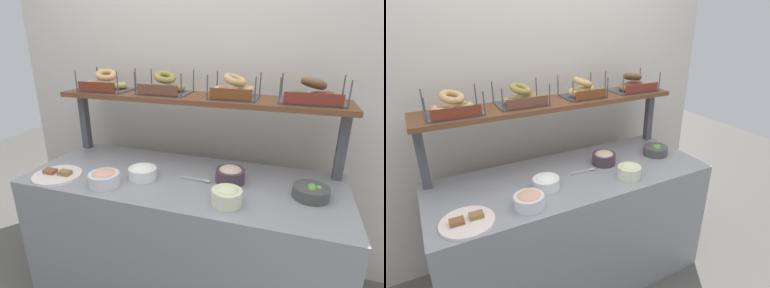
{
  "view_description": "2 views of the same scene",
  "coord_description": "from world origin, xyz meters",
  "views": [
    {
      "loc": [
        0.55,
        -1.46,
        1.61
      ],
      "look_at": [
        0.05,
        0.01,
        1.06
      ],
      "focal_mm": 28.1,
      "sensor_mm": 36.0,
      "label": 1
    },
    {
      "loc": [
        -0.83,
        -1.62,
        1.82
      ],
      "look_at": [
        0.06,
        0.04,
        1.04
      ],
      "focal_mm": 29.53,
      "sensor_mm": 36.0,
      "label": 2
    }
  ],
  "objects": [
    {
      "name": "bowl_lox_spread",
      "position": [
        -0.37,
        -0.22,
        0.89
      ],
      "size": [
        0.17,
        0.17,
        0.09
      ],
      "color": "silver",
      "rests_on": "deli_counter"
    },
    {
      "name": "bagel_basket_everything",
      "position": [
        -0.22,
        0.28,
        1.33
      ],
      "size": [
        0.31,
        0.26,
        0.14
      ],
      "color": "#4C4C51",
      "rests_on": "upper_shelf"
    },
    {
      "name": "bagel_basket_sesame",
      "position": [
        -0.63,
        0.27,
        1.33
      ],
      "size": [
        0.31,
        0.24,
        0.14
      ],
      "color": "#4C4C51",
      "rests_on": "upper_shelf"
    },
    {
      "name": "ground_plane",
      "position": [
        0.0,
        0.0,
        0.0
      ],
      "size": [
        8.0,
        8.0,
        0.0
      ],
      "primitive_type": "plane",
      "color": "#595651"
    },
    {
      "name": "shelf_riser_left",
      "position": [
        -0.84,
        0.27,
        1.05
      ],
      "size": [
        0.05,
        0.05,
        0.4
      ],
      "primitive_type": "cube",
      "color": "#4C4C51",
      "rests_on": "deli_counter"
    },
    {
      "name": "upper_shelf",
      "position": [
        0.0,
        0.27,
        1.26
      ],
      "size": [
        1.76,
        0.32,
        0.03
      ],
      "primitive_type": "cube",
      "color": "brown",
      "rests_on": "shelf_riser_left"
    },
    {
      "name": "bowl_tuna_salad",
      "position": [
        0.27,
        0.04,
        0.9
      ],
      "size": [
        0.16,
        0.16,
        0.09
      ],
      "color": "#453540",
      "rests_on": "deli_counter"
    },
    {
      "name": "deli_counter",
      "position": [
        0.0,
        0.0,
        0.42
      ],
      "size": [
        1.8,
        0.7,
        0.85
      ],
      "primitive_type": "cube",
      "color": "gray",
      "rests_on": "ground_plane"
    },
    {
      "name": "shelf_riser_right",
      "position": [
        0.84,
        0.27,
        1.05
      ],
      "size": [
        0.05,
        0.05,
        0.4
      ],
      "primitive_type": "cube",
      "color": "#4C4C51",
      "rests_on": "deli_counter"
    },
    {
      "name": "bowl_potato_salad",
      "position": [
        0.3,
        -0.2,
        0.9
      ],
      "size": [
        0.15,
        0.15,
        0.1
      ],
      "color": "beige",
      "rests_on": "deli_counter"
    },
    {
      "name": "bagel_basket_plain",
      "position": [
        0.23,
        0.28,
        1.33
      ],
      "size": [
        0.28,
        0.25,
        0.14
      ],
      "color": "#4C4C51",
      "rests_on": "upper_shelf"
    },
    {
      "name": "bowl_veggie_mix",
      "position": [
        0.69,
        -0.01,
        0.88
      ],
      "size": [
        0.18,
        0.18,
        0.08
      ],
      "color": "#494A4A",
      "rests_on": "deli_counter"
    },
    {
      "name": "bowl_cream_cheese",
      "position": [
        -0.21,
        -0.07,
        0.89
      ],
      "size": [
        0.16,
        0.16,
        0.08
      ],
      "color": "white",
      "rests_on": "deli_counter"
    },
    {
      "name": "serving_plate_white",
      "position": [
        -0.7,
        -0.21,
        0.86
      ],
      "size": [
        0.27,
        0.27,
        0.04
      ],
      "color": "white",
      "rests_on": "deli_counter"
    },
    {
      "name": "bagel_basket_cinnamon_raisin",
      "position": [
        0.65,
        0.27,
        1.32
      ],
      "size": [
        0.34,
        0.25,
        0.15
      ],
      "color": "#4C4C51",
      "rests_on": "upper_shelf"
    },
    {
      "name": "serving_spoon_near_plate",
      "position": [
        0.11,
        -0.0,
        0.86
      ],
      "size": [
        0.18,
        0.03,
        0.01
      ],
      "color": "#B7B7BC",
      "rests_on": "deli_counter"
    },
    {
      "name": "back_wall",
      "position": [
        0.0,
        0.55,
        1.2
      ],
      "size": [
        3.0,
        0.06,
        2.4
      ],
      "primitive_type": "cube",
      "color": "beige",
      "rests_on": "ground_plane"
    }
  ]
}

